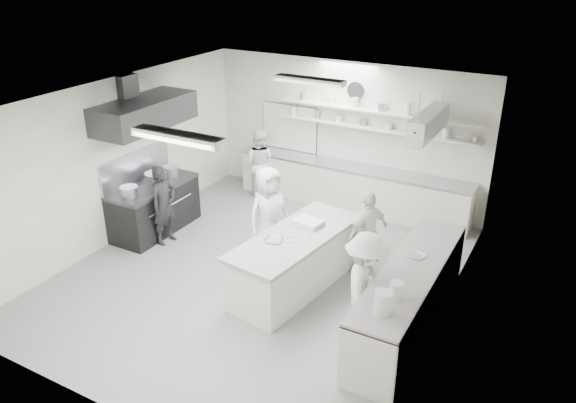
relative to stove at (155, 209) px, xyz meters
The scene contains 27 objects.
floor 2.67m from the stove, ahead, with size 6.00×7.00×0.02m, color gray.
ceiling 3.67m from the stove, ahead, with size 6.00×7.00×0.02m, color white.
wall_back 4.18m from the stove, 50.01° to the left, with size 6.00×0.04×3.00m, color silver.
wall_front 4.80m from the stove, 56.31° to the right, with size 6.00×0.04×3.00m, color silver.
wall_left 1.19m from the stove, 135.00° to the right, with size 0.04×7.00×3.00m, color silver.
wall_right 5.71m from the stove, ahead, with size 0.04×7.00×3.00m, color silver.
stove is the anchor object (origin of this frame).
exhaust_hood 1.90m from the stove, 90.00° to the right, with size 0.85×2.00×0.50m, color #303133.
back_counter 4.03m from the stove, 43.99° to the left, with size 5.00×0.60×0.92m, color beige.
shelf_lower 4.63m from the stove, 41.99° to the left, with size 4.20×0.26×0.04m, color beige.
shelf_upper 4.74m from the stove, 41.99° to the left, with size 4.20×0.26×0.04m, color beige.
pass_through_window 3.49m from the stove, 67.12° to the left, with size 1.30×0.04×1.00m, color black.
wall_clock 4.60m from the stove, 47.54° to the left, with size 0.32×0.32×0.05m, color silver.
right_counter 5.28m from the stove, ahead, with size 0.74×3.30×0.94m, color beige.
pot_rack 5.35m from the stove, 23.50° to the left, with size 0.30×1.60×0.40m, color #ADB0BB.
light_fixture_front 4.22m from the stove, 40.24° to the right, with size 1.30×0.25×0.10m, color beige.
light_fixture_rear 3.86m from the stove, 28.30° to the left, with size 1.30×0.25×0.10m, color beige.
prep_island 3.37m from the stove, ahead, with size 0.90×2.42×0.89m, color beige.
stove_pot 0.60m from the stove, 90.00° to the left, with size 0.41×0.41×0.25m, color #ADB0BB.
cook_stove 0.64m from the stove, 28.71° to the right, with size 0.55×0.36×1.51m, color black.
cook_back 2.60m from the stove, 69.93° to the left, with size 0.73×0.57×1.51m, color white.
cook_island_left 2.47m from the stove, ahead, with size 0.82×0.53×1.67m, color white.
cook_island_right 4.20m from the stove, ahead, with size 0.87×0.36×1.49m, color white.
cook_right 4.90m from the stove, 13.11° to the right, with size 1.05×0.60×1.62m, color white.
bowl_island_a 3.24m from the stove, 13.86° to the right, with size 0.29×0.29×0.07m, color #ADB0BB.
bowl_island_b 3.44m from the stove, 10.78° to the right, with size 0.19×0.19×0.06m, color beige.
bowl_right 5.23m from the stove, ahead, with size 0.25×0.25×0.06m, color beige.
Camera 1 is at (4.40, -6.96, 5.09)m, focal length 35.17 mm.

